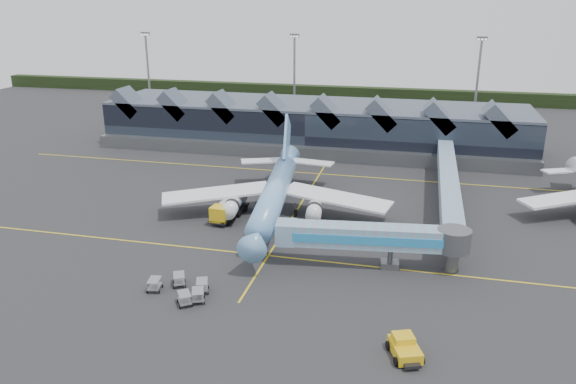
% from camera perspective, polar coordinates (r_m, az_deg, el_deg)
% --- Properties ---
extents(ground, '(260.00, 260.00, 0.00)m').
position_cam_1_polar(ground, '(78.84, -0.47, -4.03)').
color(ground, '#2C2D2F').
rests_on(ground, ground).
extents(taxi_stripes, '(120.00, 60.00, 0.01)m').
position_cam_1_polar(taxi_stripes, '(87.87, 1.11, -1.53)').
color(taxi_stripes, yellow).
rests_on(taxi_stripes, ground).
extents(tree_line_far, '(260.00, 4.00, 4.00)m').
position_cam_1_polar(tree_line_far, '(183.47, 7.99, 9.87)').
color(tree_line_far, black).
rests_on(tree_line_far, ground).
extents(terminal, '(90.00, 22.25, 12.52)m').
position_cam_1_polar(terminal, '(122.64, 2.60, 6.82)').
color(terminal, black).
rests_on(terminal, ground).
extents(light_masts, '(132.40, 42.56, 22.45)m').
position_cam_1_polar(light_masts, '(134.43, 15.12, 10.58)').
color(light_masts, gray).
rests_on(light_masts, ground).
extents(main_airliner, '(34.71, 40.20, 12.91)m').
position_cam_1_polar(main_airliner, '(83.40, -1.27, 0.08)').
color(main_airliner, '#77BDF2').
rests_on(main_airliner, ground).
extents(jet_bridge, '(23.12, 5.96, 5.44)m').
position_cam_1_polar(jet_bridge, '(68.21, 9.64, -4.66)').
color(jet_bridge, '#7BB1CD').
rests_on(jet_bridge, ground).
extents(fuel_truck, '(3.51, 9.68, 3.22)m').
position_cam_1_polar(fuel_truck, '(83.92, -5.85, -1.34)').
color(fuel_truck, black).
rests_on(fuel_truck, ground).
extents(pushback_tug, '(3.67, 4.61, 1.85)m').
position_cam_1_polar(pushback_tug, '(54.09, 11.78, -15.26)').
color(pushback_tug, yellow).
rests_on(pushback_tug, ground).
extents(baggage_carts, '(7.38, 6.14, 1.36)m').
position_cam_1_polar(baggage_carts, '(63.69, -10.56, -9.59)').
color(baggage_carts, '#94979C').
rests_on(baggage_carts, ground).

